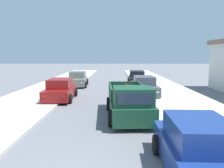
# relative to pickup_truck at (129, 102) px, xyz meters

# --- Properties ---
(sidewalk_left) EXTENTS (4.88, 60.00, 0.12)m
(sidewalk_left) POSITION_rel_pickup_truck_xyz_m (-6.81, 4.35, -0.75)
(sidewalk_left) COLOR beige
(sidewalk_left) RESTS_ON ground
(sidewalk_right) EXTENTS (4.88, 60.00, 0.12)m
(sidewalk_right) POSITION_rel_pickup_truck_xyz_m (3.81, 4.35, -0.75)
(sidewalk_right) COLOR beige
(sidewalk_right) RESTS_ON ground
(curb_left) EXTENTS (0.16, 60.00, 0.10)m
(curb_left) POSITION_rel_pickup_truck_xyz_m (-5.77, 4.35, -0.76)
(curb_left) COLOR silver
(curb_left) RESTS_ON ground
(curb_right) EXTENTS (0.16, 60.00, 0.10)m
(curb_right) POSITION_rel_pickup_truck_xyz_m (2.77, 4.35, -0.76)
(curb_right) COLOR silver
(curb_right) RESTS_ON ground
(pickup_truck) EXTENTS (2.42, 5.30, 1.80)m
(pickup_truck) POSITION_rel_pickup_truck_xyz_m (0.00, 0.00, 0.00)
(pickup_truck) COLOR #19472D
(pickup_truck) RESTS_ON ground
(car_left_near) EXTENTS (2.08, 4.29, 1.54)m
(car_left_near) POSITION_rel_pickup_truck_xyz_m (1.69, 6.30, -0.10)
(car_left_near) COLOR #474C56
(car_left_near) RESTS_ON ground
(car_right_near) EXTENTS (2.20, 4.34, 1.54)m
(car_right_near) POSITION_rel_pickup_truck_xyz_m (-4.57, 11.44, -0.10)
(car_right_near) COLOR slate
(car_right_near) RESTS_ON ground
(car_left_mid) EXTENTS (2.12, 4.30, 1.54)m
(car_left_mid) POSITION_rel_pickup_truck_xyz_m (-4.66, 4.48, -0.10)
(car_left_mid) COLOR maroon
(car_left_mid) RESTS_ON ground
(car_right_mid) EXTENTS (2.12, 4.30, 1.54)m
(car_right_mid) POSITION_rel_pickup_truck_xyz_m (1.49, -5.50, -0.10)
(car_right_mid) COLOR navy
(car_right_mid) RESTS_ON ground
(car_right_far) EXTENTS (2.20, 4.33, 1.54)m
(car_right_far) POSITION_rel_pickup_truck_xyz_m (1.77, 12.70, -0.10)
(car_right_far) COLOR black
(car_right_far) RESTS_ON ground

